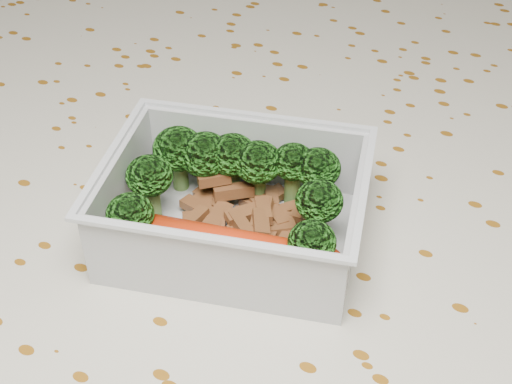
% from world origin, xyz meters
% --- Properties ---
extents(dining_table, '(1.40, 0.90, 0.75)m').
position_xyz_m(dining_table, '(0.00, 0.00, 0.67)').
color(dining_table, brown).
rests_on(dining_table, ground).
extents(tablecloth, '(1.46, 0.96, 0.19)m').
position_xyz_m(tablecloth, '(0.00, 0.00, 0.72)').
color(tablecloth, beige).
rests_on(tablecloth, dining_table).
extents(lunch_container, '(0.19, 0.16, 0.06)m').
position_xyz_m(lunch_container, '(-0.00, -0.01, 0.78)').
color(lunch_container, silver).
rests_on(lunch_container, tablecloth).
extents(broccoli_florets, '(0.15, 0.12, 0.05)m').
position_xyz_m(broccoli_florets, '(-0.01, 0.00, 0.79)').
color(broccoli_florets, '#608C3F').
rests_on(broccoli_florets, lunch_container).
extents(meat_pile, '(0.08, 0.07, 0.02)m').
position_xyz_m(meat_pile, '(-0.00, -0.00, 0.77)').
color(meat_pile, brown).
rests_on(meat_pile, lunch_container).
extents(sausage, '(0.14, 0.05, 0.03)m').
position_xyz_m(sausage, '(0.01, -0.04, 0.78)').
color(sausage, red).
rests_on(sausage, lunch_container).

